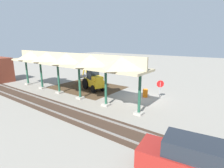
{
  "coord_description": "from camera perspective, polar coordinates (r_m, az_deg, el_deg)",
  "views": [
    {
      "loc": [
        -8.42,
        16.8,
        6.1
      ],
      "look_at": [
        2.46,
        2.03,
        1.6
      ],
      "focal_mm": 28.0,
      "sensor_mm": 36.0,
      "label": 1
    }
  ],
  "objects": [
    {
      "name": "stop_sign",
      "position": [
        19.43,
        15.45,
        -0.56
      ],
      "size": [
        0.66,
        0.43,
        2.04
      ],
      "color": "gray",
      "rests_on": "ground"
    },
    {
      "name": "dirt_mound",
      "position": [
        25.36,
        -9.87,
        -0.35
      ],
      "size": [
        6.39,
        6.39,
        1.2
      ],
      "primitive_type": "cone",
      "color": "#42301E",
      "rests_on": "ground"
    },
    {
      "name": "platform_canopy",
      "position": [
        19.94,
        -14.42,
        7.79
      ],
      "size": [
        19.12,
        3.2,
        4.9
      ],
      "color": "#9E998E",
      "rests_on": "ground"
    },
    {
      "name": "ground_plane",
      "position": [
        19.76,
        9.3,
        -4.39
      ],
      "size": [
        120.0,
        120.0,
        0.0
      ],
      "primitive_type": "plane",
      "color": "gray"
    },
    {
      "name": "rail_tracks",
      "position": [
        13.88,
        -5.6,
        -12.24
      ],
      "size": [
        60.0,
        2.58,
        0.15
      ],
      "color": "slate",
      "rests_on": "ground"
    },
    {
      "name": "backhoe",
      "position": [
        22.56,
        -6.21,
        1.32
      ],
      "size": [
        5.32,
        2.91,
        2.82
      ],
      "color": "yellow",
      "rests_on": "ground"
    },
    {
      "name": "dirt_work_zone",
      "position": [
        24.03,
        -8.02,
        -1.05
      ],
      "size": [
        9.06,
        7.0,
        0.01
      ],
      "primitive_type": "cube",
      "color": "#42301E",
      "rests_on": "ground"
    },
    {
      "name": "traffic_barrel",
      "position": [
        19.9,
        10.79,
        -2.96
      ],
      "size": [
        0.56,
        0.56,
        0.9
      ],
      "primitive_type": "cylinder",
      "color": "orange",
      "rests_on": "ground"
    },
    {
      "name": "distant_parked_car",
      "position": [
        9.11,
        23.25,
        -21.63
      ],
      "size": [
        4.39,
        2.26,
        1.98
      ],
      "color": "maroon",
      "rests_on": "ground"
    }
  ]
}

